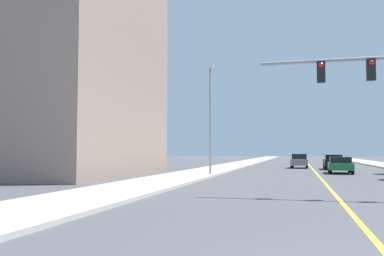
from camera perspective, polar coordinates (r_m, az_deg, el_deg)
The scene contains 8 objects.
ground at distance 47.54m, azimuth 16.54°, elevation -5.37°, with size 192.00×192.00×0.00m, color #47474C.
sidewalk_left at distance 48.13m, azimuth 5.48°, elevation -5.37°, with size 3.92×168.00×0.15m, color #B2ADA3.
lane_marking_center at distance 47.54m, azimuth 16.54°, elevation -5.36°, with size 0.16×144.00×0.01m, color yellow.
building_left_near at distance 33.16m, azimuth -17.66°, elevation 9.22°, with size 11.68×15.59×17.84m, color gray.
street_lamp at distance 29.98m, azimuth 2.60°, elevation 2.11°, with size 0.56×0.28×8.15m.
car_green at distance 35.28m, azimuth 20.26°, elevation -4.92°, with size 2.00×4.24×1.36m.
car_black at distance 42.74m, azimuth 19.39°, elevation -4.55°, with size 1.82×4.06×1.48m.
car_gray at distance 45.21m, azimuth 14.98°, elevation -4.53°, with size 1.87×4.03×1.53m.
Camera 1 is at (-1.51, -5.48, 1.82)m, focal length 37.64 mm.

